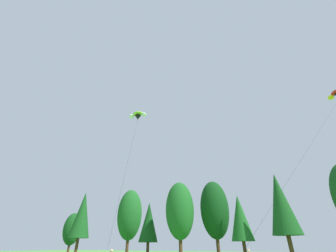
% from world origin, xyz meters
% --- Properties ---
extents(treeline_tree_a, '(4.44, 4.44, 9.77)m').
position_xyz_m(treeline_tree_a, '(-41.69, 50.88, 5.91)').
color(treeline_tree_a, '#472D19').
rests_on(treeline_tree_a, ground_plane).
extents(treeline_tree_b, '(4.63, 4.63, 13.76)m').
position_xyz_m(treeline_tree_b, '(-34.30, 46.64, 8.62)').
color(treeline_tree_b, '#472D19').
rests_on(treeline_tree_b, ground_plane).
extents(treeline_tree_c, '(5.57, 5.57, 13.97)m').
position_xyz_m(treeline_tree_c, '(-23.47, 50.82, 8.46)').
color(treeline_tree_c, '#472D19').
rests_on(treeline_tree_c, ground_plane).
extents(treeline_tree_d, '(3.81, 3.81, 10.05)m').
position_xyz_m(treeline_tree_d, '(-16.33, 47.92, 6.29)').
color(treeline_tree_d, '#472D19').
rests_on(treeline_tree_d, ground_plane).
extents(treeline_tree_e, '(5.38, 5.38, 13.26)m').
position_xyz_m(treeline_tree_e, '(-8.99, 47.27, 8.03)').
color(treeline_tree_e, '#472D19').
rests_on(treeline_tree_e, ground_plane).
extents(treeline_tree_f, '(5.55, 5.55, 13.90)m').
position_xyz_m(treeline_tree_f, '(-3.53, 51.98, 8.41)').
color(treeline_tree_f, '#472D19').
rests_on(treeline_tree_f, ground_plane).
extents(treeline_tree_g, '(3.86, 3.86, 10.27)m').
position_xyz_m(treeline_tree_g, '(1.59, 49.86, 6.43)').
color(treeline_tree_g, '#472D19').
rests_on(treeline_tree_g, ground_plane).
extents(treeline_tree_h, '(4.45, 4.45, 12.97)m').
position_xyz_m(treeline_tree_h, '(8.64, 48.34, 8.13)').
color(treeline_tree_h, '#472D19').
rests_on(treeline_tree_h, ground_plane).
extents(parafoil_kite_high_lime_white, '(5.65, 8.77, 18.38)m').
position_xyz_m(parafoil_kite_high_lime_white, '(-7.53, 29.73, 19.33)').
color(parafoil_kite_high_lime_white, '#93D633').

